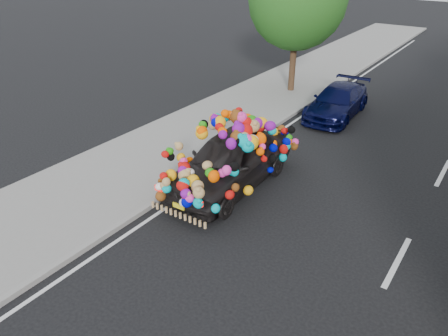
# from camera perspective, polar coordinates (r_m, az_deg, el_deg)

# --- Properties ---
(ground) EXTENTS (100.00, 100.00, 0.00)m
(ground) POSITION_cam_1_polar(r_m,az_deg,el_deg) (11.42, 4.16, -5.56)
(ground) COLOR black
(ground) RESTS_ON ground
(sidewalk) EXTENTS (4.00, 60.00, 0.12)m
(sidewalk) POSITION_cam_1_polar(r_m,az_deg,el_deg) (13.74, -11.40, 0.32)
(sidewalk) COLOR gray
(sidewalk) RESTS_ON ground
(kerb) EXTENTS (0.15, 60.00, 0.13)m
(kerb) POSITION_cam_1_polar(r_m,az_deg,el_deg) (12.54, -5.08, -1.97)
(kerb) COLOR gray
(kerb) RESTS_ON ground
(lane_markings) EXTENTS (6.00, 50.00, 0.01)m
(lane_markings) POSITION_cam_1_polar(r_m,az_deg,el_deg) (10.45, 21.70, -11.29)
(lane_markings) COLOR silver
(lane_markings) RESTS_ON ground
(tree_near_sidewalk) EXTENTS (4.20, 4.20, 6.13)m
(tree_near_sidewalk) POSITION_cam_1_polar(r_m,az_deg,el_deg) (19.88, 9.55, 20.86)
(tree_near_sidewalk) COLOR #332114
(tree_near_sidewalk) RESTS_ON ground
(plush_art_car) EXTENTS (2.23, 4.78, 2.20)m
(plush_art_car) POSITION_cam_1_polar(r_m,az_deg,el_deg) (12.04, 0.88, 2.52)
(plush_art_car) COLOR black
(plush_art_car) RESTS_ON ground
(navy_sedan) EXTENTS (1.86, 4.16, 1.18)m
(navy_sedan) POSITION_cam_1_polar(r_m,az_deg,el_deg) (17.96, 14.57, 8.40)
(navy_sedan) COLOR black
(navy_sedan) RESTS_ON ground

